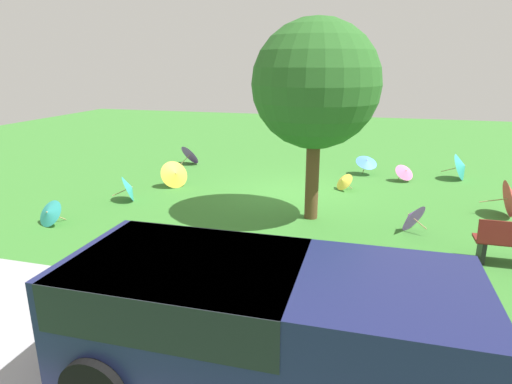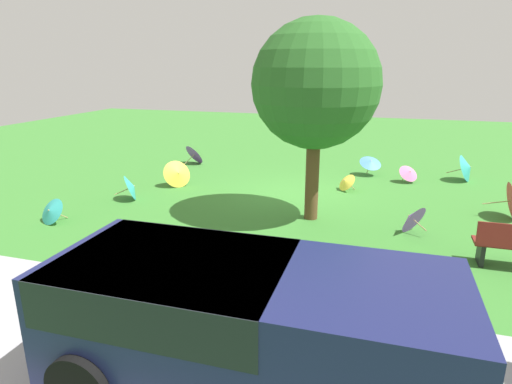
{
  "view_description": "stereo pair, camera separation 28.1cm",
  "coord_description": "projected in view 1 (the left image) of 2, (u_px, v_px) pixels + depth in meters",
  "views": [
    {
      "loc": [
        -2.15,
        11.69,
        3.69
      ],
      "look_at": [
        0.63,
        1.73,
        0.6
      ],
      "focal_mm": 30.53,
      "sensor_mm": 36.0,
      "label": 1
    },
    {
      "loc": [
        -2.42,
        11.62,
        3.69
      ],
      "look_at": [
        0.63,
        1.73,
        0.6
      ],
      "focal_mm": 30.53,
      "sensor_mm": 36.0,
      "label": 2
    }
  ],
  "objects": [
    {
      "name": "ground",
      "position": [
        294.0,
        197.0,
        12.4
      ],
      "size": [
        40.0,
        40.0,
        0.0
      ],
      "primitive_type": "plane",
      "color": "#387A2D"
    },
    {
      "name": "road_strip",
      "position": [
        188.0,
        358.0,
        5.65
      ],
      "size": [
        40.0,
        3.53,
        0.01
      ],
      "primitive_type": "cube",
      "color": "#9E9EA3",
      "rests_on": "ground"
    },
    {
      "name": "van_dark",
      "position": [
        251.0,
        316.0,
        4.96
      ],
      "size": [
        4.62,
        2.16,
        1.53
      ],
      "color": "#191E4C",
      "rests_on": "ground"
    },
    {
      "name": "shade_tree",
      "position": [
        316.0,
        85.0,
        9.85
      ],
      "size": [
        2.93,
        2.93,
        4.68
      ],
      "color": "brown",
      "rests_on": "ground"
    },
    {
      "name": "parasol_teal_0",
      "position": [
        49.0,
        213.0,
        10.18
      ],
      "size": [
        0.77,
        0.73,
        0.61
      ],
      "color": "tan",
      "rests_on": "ground"
    },
    {
      "name": "parasol_purple_0",
      "position": [
        191.0,
        154.0,
        16.34
      ],
      "size": [
        1.02,
        0.94,
        0.77
      ],
      "color": "tan",
      "rests_on": "ground"
    },
    {
      "name": "parasol_teal_1",
      "position": [
        130.0,
        188.0,
        11.99
      ],
      "size": [
        0.78,
        0.83,
        0.73
      ],
      "color": "tan",
      "rests_on": "ground"
    },
    {
      "name": "parasol_yellow_0",
      "position": [
        175.0,
        174.0,
        13.28
      ],
      "size": [
        0.96,
        1.01,
        0.83
      ],
      "color": "tan",
      "rests_on": "ground"
    },
    {
      "name": "parasol_yellow_1",
      "position": [
        343.0,
        181.0,
        12.99
      ],
      "size": [
        0.72,
        0.74,
        0.55
      ],
      "color": "tan",
      "rests_on": "ground"
    },
    {
      "name": "parasol_purple_1",
      "position": [
        411.0,
        216.0,
        9.81
      ],
      "size": [
        0.77,
        0.83,
        0.71
      ],
      "color": "tan",
      "rests_on": "ground"
    },
    {
      "name": "parasol_pink_0",
      "position": [
        405.0,
        171.0,
        13.91
      ],
      "size": [
        0.81,
        0.8,
        0.6
      ],
      "color": "tan",
      "rests_on": "ground"
    },
    {
      "name": "parasol_teal_2",
      "position": [
        462.0,
        166.0,
        14.11
      ],
      "size": [
        0.97,
        1.0,
        0.89
      ],
      "color": "tan",
      "rests_on": "ground"
    },
    {
      "name": "parasol_blue_1",
      "position": [
        367.0,
        161.0,
        14.74
      ],
      "size": [
        0.95,
        0.94,
        0.68
      ],
      "color": "tan",
      "rests_on": "ground"
    },
    {
      "name": "parasol_red_1",
      "position": [
        512.0,
        198.0,
        10.72
      ],
      "size": [
        0.91,
        0.93,
        0.95
      ],
      "color": "tan",
      "rests_on": "ground"
    }
  ]
}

